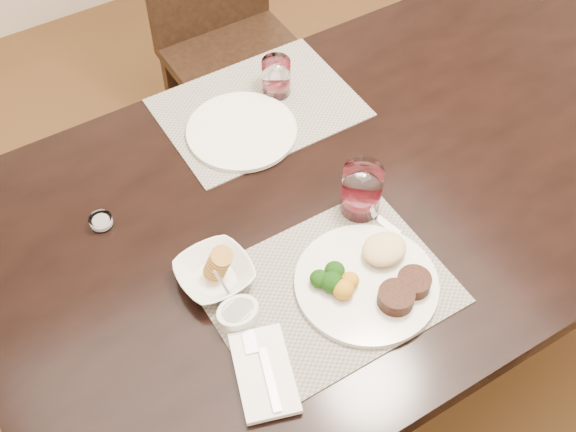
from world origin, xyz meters
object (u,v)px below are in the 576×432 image
dinner_plate (373,279)px  steak_knife (399,242)px  chair_far (226,30)px  cracker_bowl (214,273)px  far_plate (242,131)px  wine_glass_near (361,192)px

dinner_plate → steak_knife: (0.10, 0.05, -0.01)m
chair_far → steak_knife: size_ratio=4.10×
cracker_bowl → dinner_plate: bearing=-33.4°
dinner_plate → far_plate: bearing=115.8°
dinner_plate → far_plate: 0.50m
cracker_bowl → wine_glass_near: wine_glass_near is taller
steak_knife → far_plate: (-0.12, 0.45, 0.00)m
cracker_bowl → chair_far: bearing=61.5°
dinner_plate → far_plate: (-0.02, 0.50, -0.01)m
chair_far → dinner_plate: chair_far is taller
chair_far → wine_glass_near: 1.05m
dinner_plate → cracker_bowl: size_ratio=1.88×
cracker_bowl → far_plate: 0.41m
dinner_plate → wine_glass_near: (0.09, 0.17, 0.04)m
chair_far → cracker_bowl: bearing=-118.5°
steak_knife → wine_glass_near: bearing=84.1°
chair_far → far_plate: 0.77m
wine_glass_near → far_plate: (-0.11, 0.33, -0.05)m
chair_far → wine_glass_near: chair_far is taller
steak_knife → far_plate: 0.47m
cracker_bowl → steak_knife: bearing=-18.3°
steak_knife → cracker_bowl: cracker_bowl is taller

